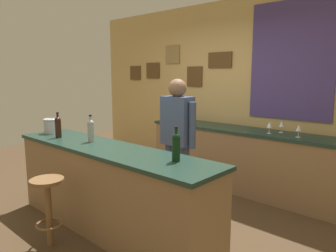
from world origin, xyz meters
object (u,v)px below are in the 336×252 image
ice_bucket (51,126)px  wine_glass_c (299,128)px  wine_bottle_a (58,126)px  wine_glass_b (282,125)px  wine_bottle_b (91,130)px  bartender (177,138)px  wine_bottle_c (176,146)px  wine_glass_a (269,125)px  bar_stool (48,201)px

ice_bucket → wine_glass_c: size_ratio=1.21×
wine_bottle_a → ice_bucket: size_ratio=1.63×
wine_bottle_a → wine_glass_b: size_ratio=1.97×
wine_bottle_b → bartender: bearing=49.9°
bartender → wine_bottle_a: 1.43m
bartender → wine_glass_b: 1.51m
wine_bottle_b → wine_glass_c: (1.58, 1.93, -0.05)m
wine_bottle_c → ice_bucket: size_ratio=1.63×
bartender → wine_bottle_b: bearing=-130.1°
bartender → wine_glass_b: (0.67, 1.35, 0.07)m
bartender → wine_glass_a: bartender is taller
wine_bottle_b → wine_glass_b: 2.47m
wine_bottle_b → ice_bucket: wine_bottle_b is taller
wine_bottle_b → bar_stool: bearing=-75.1°
wine_bottle_a → wine_glass_a: (1.70, 2.05, -0.05)m
bartender → wine_glass_a: bearing=64.0°
wine_bottle_b → wine_bottle_c: 1.23m
wine_bottle_a → wine_glass_c: (2.08, 2.06, -0.05)m
wine_bottle_c → bartender: bearing=130.0°
wine_bottle_b → wine_bottle_c: same height
bar_stool → wine_glass_c: bearing=61.1°
bartender → wine_glass_c: bartender is taller
wine_glass_a → bar_stool: bearing=-112.1°
bar_stool → wine_glass_a: bearing=67.9°
bartender → ice_bucket: bearing=-151.7°
wine_bottle_b → wine_glass_a: wine_bottle_b is taller
bartender → ice_bucket: size_ratio=8.61×
bar_stool → ice_bucket: 1.29m
wine_bottle_c → wine_glass_b: 2.07m
ice_bucket → wine_bottle_a: bearing=-13.6°
wine_bottle_a → wine_bottle_c: (1.73, 0.15, 0.00)m
bar_stool → wine_glass_a: size_ratio=4.39×
wine_glass_b → wine_glass_c: bearing=-29.9°
wine_bottle_b → wine_glass_a: size_ratio=1.97×
wine_bottle_a → wine_bottle_b: same height
wine_bottle_a → wine_glass_b: wine_bottle_a is taller
wine_glass_a → wine_glass_c: size_ratio=1.00×
bartender → wine_glass_a: 1.32m
bartender → bar_stool: (-0.46, -1.38, -0.48)m
ice_bucket → wine_glass_c: (2.42, 1.98, -0.01)m
bar_stool → wine_bottle_a: wine_bottle_a is taller
wine_bottle_c → wine_glass_c: size_ratio=1.97×
bartender → wine_glass_b: bearing=63.6°
bar_stool → wine_glass_b: 3.00m
wine_bottle_b → ice_bucket: 0.83m
wine_bottle_b → wine_glass_a: 2.28m
bar_stool → ice_bucket: (-1.00, 0.59, 0.56)m
bartender → wine_bottle_a: bartender is taller
ice_bucket → wine_glass_b: (2.13, 2.14, -0.01)m
wine_glass_a → wine_glass_c: 0.38m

